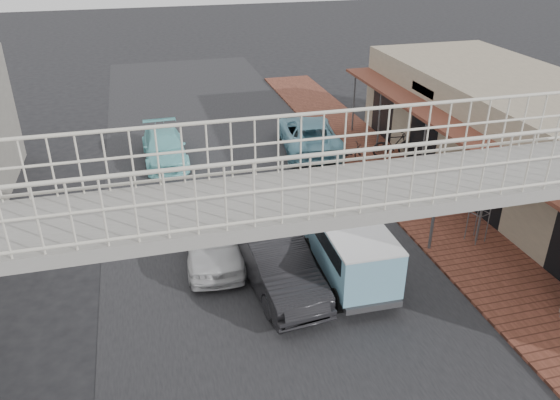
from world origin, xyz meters
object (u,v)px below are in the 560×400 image
angkot_van (351,246)px  arrow_sign (460,178)px  dark_sedan (277,263)px  motorcycle_far (394,145)px  motorcycle_near (349,153)px  angkot_curb (309,134)px  angkot_far (164,147)px  street_clock (485,183)px  white_hatchback (212,237)px

angkot_van → arrow_sign: (3.81, 0.86, 1.28)m
dark_sedan → motorcycle_far: size_ratio=2.42×
motorcycle_near → arrow_sign: bearing=-178.8°
angkot_curb → angkot_far: angkot_curb is taller
angkot_van → arrow_sign: bearing=13.9°
street_clock → white_hatchback: bearing=154.5°
dark_sedan → angkot_van: size_ratio=1.18×
motorcycle_far → arrow_sign: size_ratio=0.65×
motorcycle_far → street_clock: bearing=-177.0°
angkot_van → motorcycle_near: size_ratio=2.56×
dark_sedan → angkot_curb: 10.75m
arrow_sign → motorcycle_far: bearing=77.3°
motorcycle_near → street_clock: bearing=-171.4°
angkot_far → angkot_van: (4.55, -10.58, 0.56)m
angkot_far → arrow_sign: (8.36, -9.72, 1.84)m
arrow_sign → street_clock: bearing=2.3°
angkot_far → dark_sedan: bearing=-77.6°
street_clock → motorcycle_far: bearing=70.0°
street_clock → dark_sedan: bearing=168.9°
motorcycle_far → arrow_sign: bearing=175.6°
dark_sedan → street_clock: (6.88, 0.61, 1.41)m
white_hatchback → street_clock: bearing=-5.3°
dark_sedan → angkot_far: bearing=97.3°
dark_sedan → arrow_sign: bearing=-0.8°
motorcycle_far → arrow_sign: arrow_sign is taller
white_hatchback → angkot_curb: bearing=58.7°
motorcycle_near → street_clock: size_ratio=0.61×
white_hatchback → street_clock: 8.68m
street_clock → motorcycle_near: bearing=86.1°
angkot_van → street_clock: street_clock is taller
dark_sedan → angkot_curb: dark_sedan is taller
dark_sedan → street_clock: bearing=-1.0°
angkot_van → motorcycle_far: bearing=58.4°
angkot_curb → arrow_sign: (1.84, -9.40, 1.75)m
arrow_sign → dark_sedan: bearing=-176.3°
dark_sedan → motorcycle_far: bearing=40.7°
white_hatchback → motorcycle_far: white_hatchback is taller
arrow_sign → white_hatchback: bearing=167.5°
angkot_van → arrow_sign: size_ratio=1.32×
white_hatchback → angkot_far: 8.31m
street_clock → angkot_curb: bearing=90.5°
angkot_far → motorcycle_near: size_ratio=2.89×
street_clock → arrow_sign: (-0.96, -0.06, 0.32)m
motorcycle_far → street_clock: 7.41m
dark_sedan → motorcycle_far: 10.77m
angkot_far → arrow_sign: bearing=-50.2°
angkot_curb → dark_sedan: bearing=74.8°
angkot_curb → arrow_sign: 9.74m
white_hatchback → angkot_curb: (5.65, 7.94, 0.01)m
white_hatchback → arrow_sign: arrow_sign is taller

